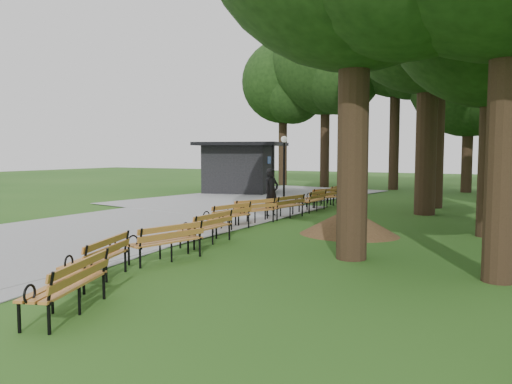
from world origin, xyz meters
The scene contains 19 objects.
ground centered at (0.00, 0.00, 0.00)m, with size 100.00×100.00×0.00m, color #224E16.
path centered at (-4.00, 3.00, 0.03)m, with size 12.00×38.00×0.06m, color gray.
person centered at (-0.59, 6.86, 0.92)m, with size 0.67×0.44×1.85m, color black.
kiosk centered at (-7.16, 15.77, 1.52)m, with size 4.85×4.22×3.04m, color black, non-canonical shape.
lamp_post centered at (-2.67, 12.48, 2.34)m, with size 0.32×0.32×3.26m.
dirt_mound centered at (3.31, 4.15, 0.40)m, with size 2.50×2.50×0.81m, color #47301C.
bench_0 centered at (1.72, -4.90, 0.44)m, with size 1.90×0.64×0.88m, color #B26929, non-canonical shape.
bench_1 centered at (0.69, -3.30, 0.44)m, with size 1.90×0.64×0.88m, color #B26929, non-canonical shape.
bench_2 centered at (0.71, -1.21, 0.44)m, with size 1.90×0.64×0.88m, color #B26929, non-canonical shape.
bench_3 centered at (0.37, 0.93, 0.44)m, with size 1.90×0.64×0.88m, color #B26929, non-canonical shape.
bench_4 centered at (-0.36, 3.17, 0.44)m, with size 1.90×0.64×0.88m, color #B26929, non-canonical shape.
bench_5 centered at (-0.39, 4.86, 0.44)m, with size 1.90×0.64×0.88m, color #B26929, non-canonical shape.
bench_6 centered at (0.05, 6.74, 0.44)m, with size 1.90×0.64×0.88m, color #B26929, non-canonical shape.
bench_7 centered at (0.13, 9.23, 0.44)m, with size 1.90×0.64×0.88m, color #B26929, non-canonical shape.
bench_8 centered at (0.06, 10.82, 0.44)m, with size 1.90×0.64×0.88m, color #B26929, non-canonical shape.
bench_9 centered at (-0.19, 12.71, 0.44)m, with size 1.90×0.64×0.88m, color #B26929, non-canonical shape.
lawn_tree_1 centered at (6.96, 5.76, 6.73)m, with size 6.09×6.09×9.81m.
lawn_tree_4 centered at (4.42, 12.97, 8.86)m, with size 7.52×7.52×12.67m.
tree_backdrop centered at (7.02, 23.35, 8.32)m, with size 37.25×9.09×16.64m, color black, non-canonical shape.
Camera 1 is at (7.73, -10.03, 2.47)m, focal length 34.71 mm.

